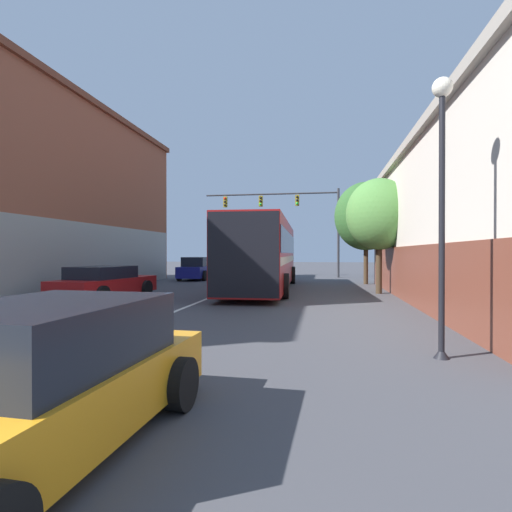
# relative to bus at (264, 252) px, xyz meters

# --- Properties ---
(lane_center_line) EXTENTS (0.14, 45.54, 0.01)m
(lane_center_line) POSITION_rel_bus_xyz_m (-1.58, -2.37, -1.82)
(lane_center_line) COLOR silver
(lane_center_line) RESTS_ON ground_plane
(bus) EXTENTS (3.17, 12.79, 3.24)m
(bus) POSITION_rel_bus_xyz_m (0.00, 0.00, 0.00)
(bus) COLOR maroon
(bus) RESTS_ON ground_plane
(hatchback_foreground) EXTENTS (2.13, 4.20, 1.33)m
(hatchback_foreground) POSITION_rel_bus_xyz_m (0.34, -16.24, -1.20)
(hatchback_foreground) COLOR orange
(hatchback_foreground) RESTS_ON ground_plane
(parked_car_left_near) EXTENTS (2.46, 4.75, 1.28)m
(parked_car_left_near) POSITION_rel_bus_xyz_m (-5.50, -5.06, -1.21)
(parked_car_left_near) COLOR red
(parked_car_left_near) RESTS_ON ground_plane
(parked_car_left_mid) EXTENTS (1.92, 4.41, 1.52)m
(parked_car_left_mid) POSITION_rel_bus_xyz_m (-5.48, 6.57, -1.11)
(parked_car_left_mid) COLOR navy
(parked_car_left_mid) RESTS_ON ground_plane
(traffic_signal_gantry) EXTENTS (10.08, 0.36, 6.53)m
(traffic_signal_gantry) POSITION_rel_bus_xyz_m (0.57, 10.38, 3.11)
(traffic_signal_gantry) COLOR #333338
(traffic_signal_gantry) RESTS_ON ground_plane
(street_lamp) EXTENTS (0.33, 0.33, 4.74)m
(street_lamp) POSITION_rel_bus_xyz_m (4.85, -12.23, 1.02)
(street_lamp) COLOR black
(street_lamp) RESTS_ON ground_plane
(street_tree_near) EXTENTS (2.87, 2.58, 5.08)m
(street_tree_near) POSITION_rel_bus_xyz_m (5.31, -1.15, 1.66)
(street_tree_near) COLOR #3D2D1E
(street_tree_near) RESTS_ON ground_plane
(street_tree_far) EXTENTS (3.58, 3.22, 5.89)m
(street_tree_far) POSITION_rel_bus_xyz_m (5.32, 4.35, 2.09)
(street_tree_far) COLOR #3D2D1E
(street_tree_far) RESTS_ON ground_plane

